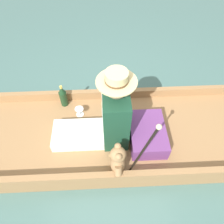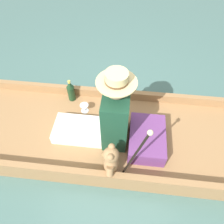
% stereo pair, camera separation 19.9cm
% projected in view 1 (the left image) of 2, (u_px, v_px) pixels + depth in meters
% --- Properties ---
extents(ground_plane, '(16.00, 16.00, 0.00)m').
position_uv_depth(ground_plane, '(108.00, 140.00, 2.47)').
color(ground_plane, '#476B66').
extents(punt_boat, '(1.09, 2.98, 0.27)m').
position_uv_depth(punt_boat, '(108.00, 136.00, 2.40)').
color(punt_boat, '#997047').
rests_on(punt_boat, ground_plane).
extents(seat_cushion, '(0.50, 0.35, 0.18)m').
position_uv_depth(seat_cushion, '(147.00, 134.00, 2.23)').
color(seat_cushion, '#6B3875').
rests_on(seat_cushion, punt_boat).
extents(seated_person, '(0.37, 0.81, 0.88)m').
position_uv_depth(seated_person, '(107.00, 118.00, 2.07)').
color(seated_person, white).
rests_on(seated_person, punt_boat).
extents(teddy_bear, '(0.27, 0.16, 0.38)m').
position_uv_depth(teddy_bear, '(117.00, 161.00, 1.95)').
color(teddy_bear, '#9E754C').
rests_on(teddy_bear, punt_boat).
extents(wine_glass, '(0.10, 0.10, 0.10)m').
position_uv_depth(wine_glass, '(79.00, 111.00, 2.44)').
color(wine_glass, silver).
rests_on(wine_glass, punt_boat).
extents(walking_cane, '(0.04, 0.19, 0.75)m').
position_uv_depth(walking_cane, '(145.00, 148.00, 1.73)').
color(walking_cane, black).
rests_on(walking_cane, punt_boat).
extents(champagne_bottle, '(0.09, 0.09, 0.30)m').
position_uv_depth(champagne_bottle, '(63.00, 96.00, 2.49)').
color(champagne_bottle, '#19381E').
rests_on(champagne_bottle, punt_boat).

